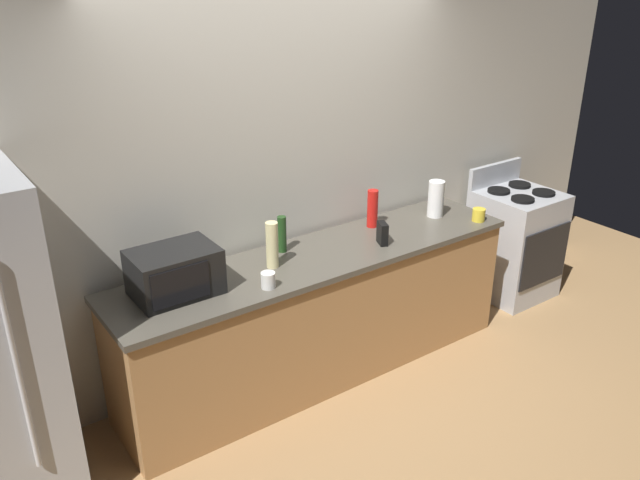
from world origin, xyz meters
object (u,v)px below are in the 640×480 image
object	(u,v)px
mug_white	(268,280)
bottle_wine	(282,234)
paper_towel_roll	(436,199)
mug_yellow	(479,215)
cordless_phone	(382,233)
bottle_hot_sauce	(372,209)
stove_range	(514,243)
bottle_hand_soap	(272,245)
microwave	(175,272)

from	to	relation	value
mug_white	bottle_wine	bearing A→B (deg)	48.29
paper_towel_roll	mug_yellow	world-z (taller)	paper_towel_roll
cordless_phone	bottle_hot_sauce	bearing A→B (deg)	85.82
stove_range	mug_white	distance (m)	2.56
stove_range	bottle_hand_soap	xyz separation A→B (m)	(-2.34, 0.02, 0.59)
stove_range	bottle_hand_soap	bearing A→B (deg)	179.46
bottle_hand_soap	bottle_hot_sauce	xyz separation A→B (m)	(0.92, 0.14, -0.01)
stove_range	bottle_hot_sauce	world-z (taller)	bottle_hot_sauce
stove_range	mug_yellow	world-z (taller)	stove_range
mug_yellow	mug_white	size ratio (longest dim) A/B	0.97
bottle_hot_sauce	microwave	bearing A→B (deg)	-175.66
bottle_hand_soap	mug_white	bearing A→B (deg)	-126.93
stove_range	paper_towel_roll	xyz separation A→B (m)	(-0.92, 0.05, 0.57)
cordless_phone	bottle_wine	distance (m)	0.67
mug_yellow	mug_white	bearing A→B (deg)	179.88
paper_towel_roll	mug_yellow	bearing A→B (deg)	-52.87
paper_towel_roll	bottle_hand_soap	size ratio (longest dim) A/B	0.91
bottle_wine	paper_towel_roll	bearing A→B (deg)	-5.85
stove_range	mug_white	world-z (taller)	stove_range
paper_towel_roll	mug_white	bearing A→B (deg)	-171.12
bottle_hand_soap	mug_white	xyz separation A→B (m)	(-0.17, -0.22, -0.10)
microwave	mug_white	xyz separation A→B (m)	(0.46, -0.25, -0.09)
paper_towel_roll	mug_yellow	size ratio (longest dim) A/B	2.90
paper_towel_roll	bottle_hot_sauce	size ratio (longest dim) A/B	1.00
cordless_phone	stove_range	bearing A→B (deg)	26.52
paper_towel_roll	bottle_hot_sauce	distance (m)	0.52
microwave	mug_white	size ratio (longest dim) A/B	4.99
microwave	paper_towel_roll	bearing A→B (deg)	0.06
microwave	stove_range	bearing A→B (deg)	-0.93
stove_range	paper_towel_roll	bearing A→B (deg)	176.88
bottle_hand_soap	bottle_wine	distance (m)	0.23
mug_yellow	cordless_phone	bearing A→B (deg)	173.51
stove_range	mug_yellow	distance (m)	0.90
bottle_hot_sauce	mug_yellow	world-z (taller)	bottle_hot_sauce
bottle_wine	cordless_phone	bearing A→B (deg)	-25.10
mug_yellow	bottle_wine	bearing A→B (deg)	165.24
mug_yellow	mug_white	distance (m)	1.78
mug_yellow	mug_white	xyz separation A→B (m)	(-1.78, 0.00, 0.00)
microwave	cordless_phone	distance (m)	1.42
cordless_phone	paper_towel_roll	bearing A→B (deg)	36.32
stove_range	microwave	size ratio (longest dim) A/B	2.25
microwave	bottle_hot_sauce	distance (m)	1.55
bottle_hand_soap	bottle_hot_sauce	bearing A→B (deg)	8.88
stove_range	paper_towel_roll	size ratio (longest dim) A/B	4.00
cordless_phone	bottle_hand_soap	size ratio (longest dim) A/B	0.51
bottle_hot_sauce	mug_white	distance (m)	1.14
bottle_hot_sauce	mug_yellow	xyz separation A→B (m)	(0.70, -0.37, -0.09)
mug_white	stove_range	bearing A→B (deg)	4.51
bottle_wine	bottle_hot_sauce	xyz separation A→B (m)	(0.75, -0.01, 0.01)
stove_range	cordless_phone	xyz separation A→B (m)	(-1.57, -0.11, 0.51)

